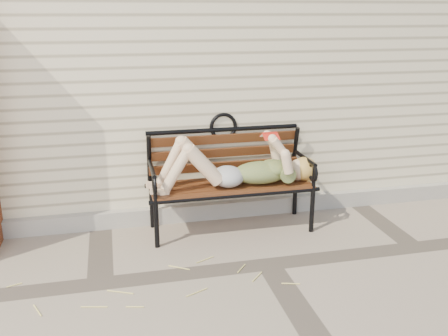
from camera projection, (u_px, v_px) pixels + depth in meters
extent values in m
plane|color=gray|center=(269.00, 264.00, 3.80)|extent=(80.00, 80.00, 0.00)
cube|color=beige|center=(197.00, 40.00, 6.14)|extent=(8.00, 4.00, 3.00)
cube|color=#A9A398|center=(237.00, 208.00, 4.68)|extent=(8.00, 0.10, 0.15)
cylinder|color=black|center=(156.00, 224.00, 4.02)|extent=(0.04, 0.04, 0.41)
cylinder|color=black|center=(152.00, 206.00, 4.40)|extent=(0.04, 0.04, 0.41)
cylinder|color=black|center=(312.00, 210.00, 4.31)|extent=(0.04, 0.04, 0.41)
cylinder|color=black|center=(295.00, 194.00, 4.68)|extent=(0.04, 0.04, 0.41)
cube|color=#572816|center=(231.00, 186.00, 4.29)|extent=(1.38, 0.44, 0.03)
cylinder|color=black|center=(237.00, 196.00, 4.10)|extent=(1.45, 0.04, 0.04)
cylinder|color=black|center=(226.00, 180.00, 4.48)|extent=(1.45, 0.04, 0.04)
torus|color=black|center=(223.00, 127.00, 4.43)|extent=(0.25, 0.03, 0.25)
ellipsoid|color=#0A3946|center=(261.00, 173.00, 4.29)|extent=(0.49, 0.28, 0.19)
ellipsoid|color=#0A3946|center=(273.00, 168.00, 4.30)|extent=(0.24, 0.27, 0.15)
ellipsoid|color=#BABABF|center=(228.00, 176.00, 4.23)|extent=(0.27, 0.31, 0.17)
sphere|color=beige|center=(299.00, 170.00, 4.36)|extent=(0.20, 0.20, 0.20)
ellipsoid|color=gold|center=(304.00, 169.00, 4.37)|extent=(0.23, 0.23, 0.21)
cube|color=red|center=(270.00, 133.00, 4.20)|extent=(0.13, 0.02, 0.02)
cube|color=white|center=(271.00, 137.00, 4.17)|extent=(0.13, 0.08, 0.05)
cube|color=white|center=(268.00, 135.00, 4.24)|extent=(0.13, 0.08, 0.05)
cube|color=red|center=(271.00, 137.00, 4.17)|extent=(0.14, 0.08, 0.05)
cube|color=red|center=(268.00, 134.00, 4.24)|extent=(0.14, 0.08, 0.05)
cylinder|color=#E7D671|center=(281.00, 325.00, 3.06)|extent=(0.04, 0.11, 0.01)
cylinder|color=#E7D671|center=(79.00, 285.00, 3.50)|extent=(0.17, 0.06, 0.01)
cylinder|color=#E7D671|center=(161.00, 294.00, 3.39)|extent=(0.04, 0.16, 0.01)
cylinder|color=#E7D671|center=(143.00, 324.00, 3.06)|extent=(0.03, 0.13, 0.01)
cylinder|color=#E7D671|center=(151.00, 323.00, 3.07)|extent=(0.10, 0.06, 0.01)
cylinder|color=#E7D671|center=(23.00, 307.00, 3.24)|extent=(0.16, 0.07, 0.01)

